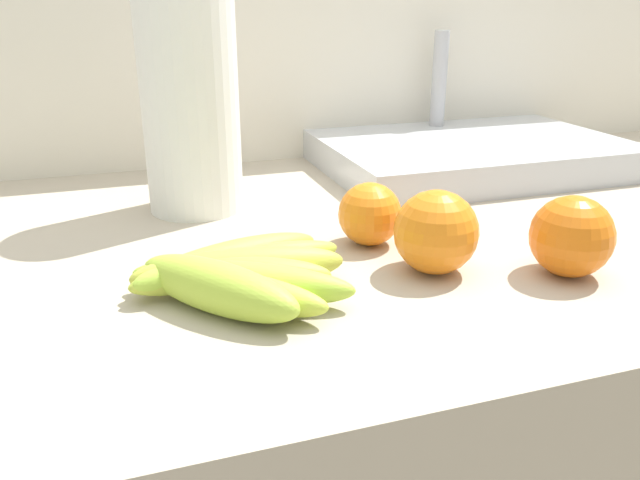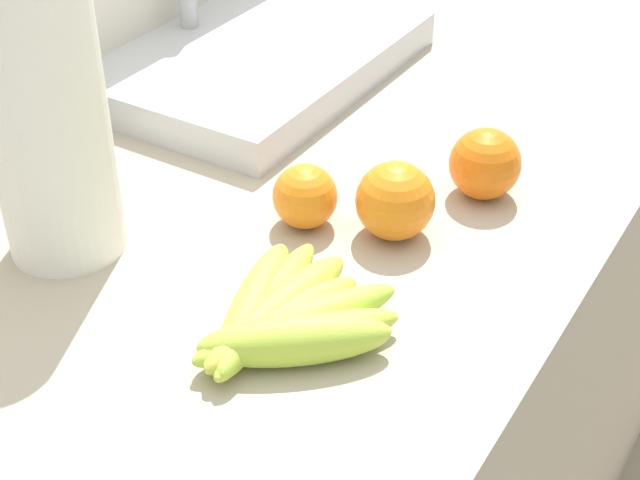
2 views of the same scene
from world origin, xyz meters
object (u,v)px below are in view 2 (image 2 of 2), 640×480
(banana_bunch, at_px, (282,321))
(orange_far_right, at_px, (485,164))
(orange_right, at_px, (305,196))
(paper_towel_roll, at_px, (46,116))
(orange_back_right, at_px, (395,201))
(sink_basin, at_px, (255,58))

(banana_bunch, relative_size, orange_far_right, 2.67)
(orange_right, bearing_deg, paper_towel_roll, 130.72)
(orange_far_right, bearing_deg, banana_bunch, 169.95)
(banana_bunch, bearing_deg, orange_right, 25.80)
(orange_far_right, bearing_deg, orange_right, 137.99)
(orange_back_right, relative_size, sink_basin, 0.18)
(orange_back_right, xyz_separation_m, paper_towel_roll, (-0.18, 0.26, 0.10))
(banana_bunch, distance_m, orange_right, 0.18)
(banana_bunch, height_order, sink_basin, sink_basin)
(orange_far_right, xyz_separation_m, sink_basin, (0.12, 0.38, -0.01))
(paper_towel_roll, bearing_deg, sink_basin, 8.97)
(orange_back_right, distance_m, orange_far_right, 0.12)
(sink_basin, bearing_deg, paper_towel_roll, -171.03)
(banana_bunch, relative_size, sink_basin, 0.47)
(orange_far_right, relative_size, sink_basin, 0.17)
(orange_right, height_order, paper_towel_roll, paper_towel_roll)
(paper_towel_roll, bearing_deg, banana_bunch, -91.33)
(banana_bunch, height_order, orange_right, orange_right)
(orange_back_right, distance_m, paper_towel_roll, 0.34)
(paper_towel_roll, bearing_deg, orange_back_right, -55.07)
(banana_bunch, distance_m, orange_back_right, 0.19)
(orange_back_right, relative_size, orange_right, 1.20)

